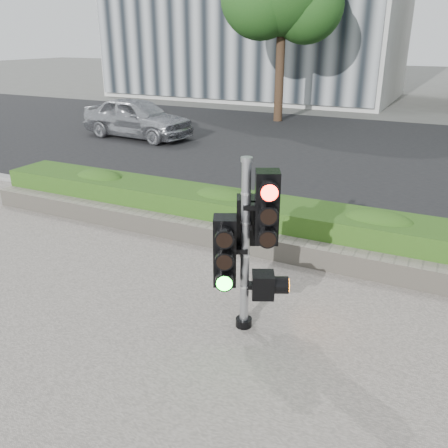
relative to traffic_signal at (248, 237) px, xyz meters
The scene contains 7 objects.
ground 1.27m from the traffic_signal, 169.79° to the left, with size 120.00×120.00×0.00m, color #51514C.
road 10.15m from the traffic_signal, 92.33° to the left, with size 60.00×13.00×0.02m, color black.
curb 3.44m from the traffic_signal, 97.23° to the left, with size 60.00×0.25×0.12m, color gray.
stone_wall 2.25m from the traffic_signal, 101.71° to the left, with size 12.00×0.32×0.34m, color gray.
hedge 2.78m from the traffic_signal, 98.86° to the left, with size 12.00×1.00×0.68m, color #4C8729.
traffic_signal is the anchor object (origin of this frame).
car_silver 12.14m from the traffic_signal, 131.87° to the left, with size 1.64×4.06×1.38m, color #A4A5AB.
Camera 1 is at (2.36, -4.68, 3.35)m, focal length 38.00 mm.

